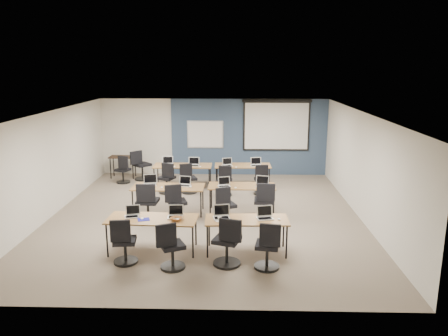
{
  "coord_description": "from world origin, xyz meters",
  "views": [
    {
      "loc": [
        0.81,
        -10.83,
        3.86
      ],
      "look_at": [
        0.48,
        0.4,
        1.19
      ],
      "focal_mm": 35.0,
      "sensor_mm": 36.0,
      "label": 1
    }
  ],
  "objects_px": {
    "task_chair_5": "(176,206)",
    "laptop_2": "(222,215)",
    "whiteboard": "(205,135)",
    "laptop_1": "(175,214)",
    "spare_chair_a": "(141,168)",
    "training_table_mid_left": "(168,188)",
    "projector_screen": "(276,123)",
    "laptop_5": "(185,183)",
    "task_chair_6": "(226,208)",
    "task_chair_11": "(262,182)",
    "task_chair_1": "(171,250)",
    "task_chair_2": "(228,245)",
    "laptop_3": "(265,215)",
    "task_chair_9": "(188,181)",
    "training_table_back_right": "(243,166)",
    "spare_chair_b": "(123,172)",
    "training_table_back_left": "(183,167)",
    "task_chair_4": "(148,206)",
    "laptop_10": "(227,164)",
    "training_table_front_right": "(247,221)",
    "task_chair_0": "(124,245)",
    "laptop_6": "(224,184)",
    "task_chair_10": "(224,183)",
    "task_chair_7": "(264,205)",
    "laptop_11": "(256,164)",
    "laptop_9": "(194,164)",
    "laptop_0": "(132,214)",
    "task_chair_8": "(167,181)",
    "training_table_mid_right": "(242,187)",
    "laptop_7": "(263,184)",
    "utility_table": "(123,159)",
    "laptop_4": "(150,182)",
    "training_table_front_left": "(152,220)"
  },
  "relations": [
    {
      "from": "whiteboard",
      "to": "task_chair_7",
      "type": "relative_size",
      "value": 1.23
    },
    {
      "from": "task_chair_1",
      "to": "task_chair_2",
      "type": "relative_size",
      "value": 0.95
    },
    {
      "from": "task_chair_1",
      "to": "utility_table",
      "type": "distance_m",
      "value": 7.5
    },
    {
      "from": "task_chair_1",
      "to": "task_chair_11",
      "type": "relative_size",
      "value": 1.01
    },
    {
      "from": "task_chair_6",
      "to": "task_chair_11",
      "type": "xyz_separation_m",
      "value": [
        1.03,
        2.48,
        0.0
      ]
    },
    {
      "from": "training_table_back_left",
      "to": "laptop_11",
      "type": "xyz_separation_m",
      "value": [
        2.34,
        0.01,
        0.11
      ]
    },
    {
      "from": "task_chair_4",
      "to": "laptop_10",
      "type": "xyz_separation_m",
      "value": [
        1.9,
        3.23,
        0.35
      ]
    },
    {
      "from": "task_chair_5",
      "to": "laptop_2",
      "type": "bearing_deg",
      "value": -72.65
    },
    {
      "from": "task_chair_1",
      "to": "spare_chair_b",
      "type": "xyz_separation_m",
      "value": [
        -2.52,
        6.22,
        -0.01
      ]
    },
    {
      "from": "whiteboard",
      "to": "task_chair_0",
      "type": "xyz_separation_m",
      "value": [
        -1.1,
        -7.3,
        -1.05
      ]
    },
    {
      "from": "whiteboard",
      "to": "task_chair_10",
      "type": "xyz_separation_m",
      "value": [
        0.75,
        -2.66,
        -1.06
      ]
    },
    {
      "from": "laptop_3",
      "to": "task_chair_4",
      "type": "height_order",
      "value": "task_chair_4"
    },
    {
      "from": "projector_screen",
      "to": "laptop_10",
      "type": "xyz_separation_m",
      "value": [
        -1.69,
        -1.75,
        -1.1
      ]
    },
    {
      "from": "training_table_front_left",
      "to": "laptop_5",
      "type": "distance_m",
      "value": 2.57
    },
    {
      "from": "spare_chair_a",
      "to": "training_table_mid_left",
      "type": "bearing_deg",
      "value": -110.88
    },
    {
      "from": "training_table_back_left",
      "to": "task_chair_7",
      "type": "xyz_separation_m",
      "value": [
        2.43,
        -3.1,
        -0.25
      ]
    },
    {
      "from": "laptop_3",
      "to": "task_chair_9",
      "type": "distance_m",
      "value": 4.71
    },
    {
      "from": "laptop_3",
      "to": "spare_chair_b",
      "type": "xyz_separation_m",
      "value": [
        -4.37,
        5.31,
        -0.4
      ]
    },
    {
      "from": "task_chair_11",
      "to": "projector_screen",
      "type": "bearing_deg",
      "value": 70.95
    },
    {
      "from": "whiteboard",
      "to": "task_chair_1",
      "type": "bearing_deg",
      "value": -91.06
    },
    {
      "from": "training_table_mid_left",
      "to": "laptop_5",
      "type": "xyz_separation_m",
      "value": [
        0.43,
        0.09,
        0.1
      ]
    },
    {
      "from": "task_chair_10",
      "to": "laptop_11",
      "type": "distance_m",
      "value": 1.42
    },
    {
      "from": "laptop_3",
      "to": "training_table_back_right",
      "type": "bearing_deg",
      "value": 81.71
    },
    {
      "from": "task_chair_4",
      "to": "laptop_6",
      "type": "distance_m",
      "value": 2.08
    },
    {
      "from": "task_chair_4",
      "to": "task_chair_9",
      "type": "height_order",
      "value": "task_chair_4"
    },
    {
      "from": "task_chair_11",
      "to": "training_table_mid_right",
      "type": "bearing_deg",
      "value": -115.84
    },
    {
      "from": "projector_screen",
      "to": "laptop_5",
      "type": "relative_size",
      "value": 7.5
    },
    {
      "from": "training_table_mid_left",
      "to": "laptop_6",
      "type": "height_order",
      "value": "laptop_6"
    },
    {
      "from": "task_chair_0",
      "to": "task_chair_10",
      "type": "height_order",
      "value": "task_chair_0"
    },
    {
      "from": "task_chair_5",
      "to": "spare_chair_b",
      "type": "xyz_separation_m",
      "value": [
        -2.26,
        3.57,
        -0.02
      ]
    },
    {
      "from": "laptop_9",
      "to": "laptop_0",
      "type": "bearing_deg",
      "value": -98.84
    },
    {
      "from": "laptop_4",
      "to": "task_chair_7",
      "type": "relative_size",
      "value": 0.35
    },
    {
      "from": "whiteboard",
      "to": "laptop_1",
      "type": "distance_m",
      "value": 6.61
    },
    {
      "from": "training_table_back_left",
      "to": "spare_chair_b",
      "type": "relative_size",
      "value": 1.95
    },
    {
      "from": "task_chair_0",
      "to": "task_chair_5",
      "type": "relative_size",
      "value": 0.97
    },
    {
      "from": "task_chair_10",
      "to": "task_chair_1",
      "type": "bearing_deg",
      "value": -89.09
    },
    {
      "from": "task_chair_9",
      "to": "laptop_11",
      "type": "bearing_deg",
      "value": -4.28
    },
    {
      "from": "task_chair_1",
      "to": "laptop_7",
      "type": "distance_m",
      "value": 3.94
    },
    {
      "from": "training_table_mid_right",
      "to": "projector_screen",
      "type": "bearing_deg",
      "value": 73.35
    },
    {
      "from": "training_table_front_left",
      "to": "laptop_4",
      "type": "relative_size",
      "value": 5.21
    },
    {
      "from": "task_chair_2",
      "to": "laptop_1",
      "type": "bearing_deg",
      "value": 164.21
    },
    {
      "from": "task_chair_4",
      "to": "training_table_front_right",
      "type": "bearing_deg",
      "value": -32.15
    },
    {
      "from": "laptop_5",
      "to": "laptop_9",
      "type": "relative_size",
      "value": 0.93
    },
    {
      "from": "training_table_back_left",
      "to": "laptop_9",
      "type": "height_order",
      "value": "laptop_9"
    },
    {
      "from": "laptop_10",
      "to": "laptop_6",
      "type": "bearing_deg",
      "value": -109.8
    },
    {
      "from": "task_chair_4",
      "to": "task_chair_7",
      "type": "xyz_separation_m",
      "value": [
        2.91,
        0.18,
        -0.01
      ]
    },
    {
      "from": "training_table_back_right",
      "to": "spare_chair_b",
      "type": "relative_size",
      "value": 1.89
    },
    {
      "from": "task_chair_11",
      "to": "task_chair_8",
      "type": "bearing_deg",
      "value": 174.06
    },
    {
      "from": "task_chair_0",
      "to": "laptop_7",
      "type": "distance_m",
      "value": 4.34
    },
    {
      "from": "training_table_back_right",
      "to": "laptop_6",
      "type": "distance_m",
      "value": 2.57
    }
  ]
}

